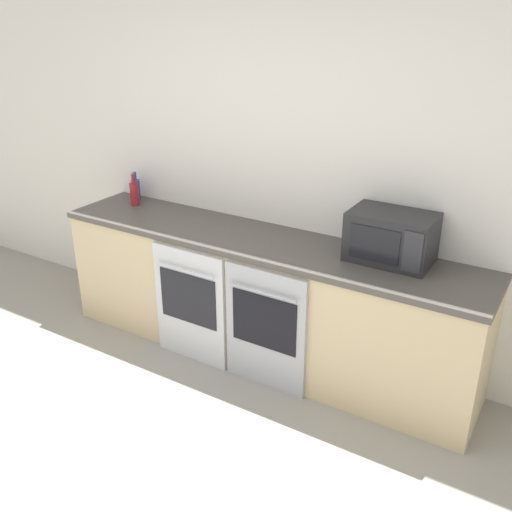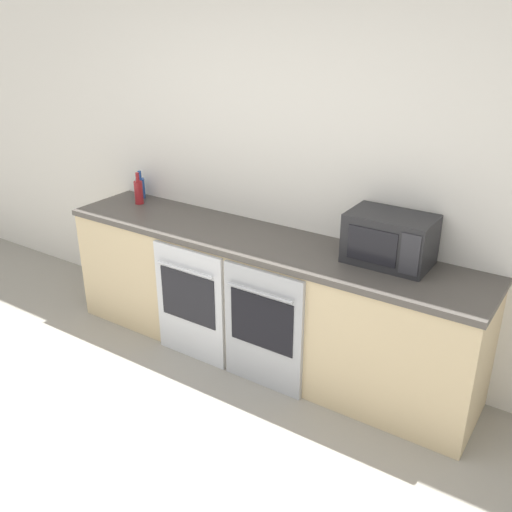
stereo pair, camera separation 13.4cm
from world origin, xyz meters
TOP-DOWN VIEW (x-y plane):
  - wall_back at (0.00, 2.24)m, footprint 10.00×0.06m
  - counter_back at (0.00, 1.91)m, footprint 3.04×0.62m
  - oven_left at (-0.39, 1.60)m, footprint 0.58×0.06m
  - oven_right at (0.22, 1.60)m, footprint 0.58×0.06m
  - microwave at (0.84, 2.02)m, footprint 0.50×0.33m
  - bottle_blue at (-1.29, 2.12)m, footprint 0.07×0.07m
  - bottle_red at (-1.20, 2.00)m, footprint 0.07×0.07m

SIDE VIEW (x-z plane):
  - oven_left at x=-0.39m, z-range 0.01..0.85m
  - oven_right at x=0.22m, z-range 0.01..0.85m
  - counter_back at x=0.00m, z-range 0.00..0.89m
  - bottle_blue at x=-1.29m, z-range 0.87..1.09m
  - bottle_red at x=-1.20m, z-range 0.87..1.11m
  - microwave at x=0.84m, z-range 0.89..1.20m
  - wall_back at x=0.00m, z-range 0.00..2.60m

